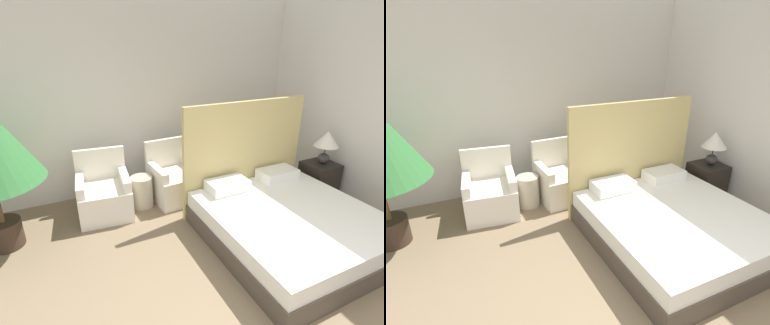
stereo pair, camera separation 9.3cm
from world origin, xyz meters
The scene contains 8 objects.
wall_back centered at (0.00, 3.48, 1.45)m, with size 10.00×0.06×2.90m.
wall_side centered at (2.63, 1.50, 1.45)m, with size 0.06×10.00×2.90m.
bed centered at (1.07, 1.34, 0.27)m, with size 1.86×1.96×1.51m.
armchair_near_window_left centered at (-0.77, 2.81, 0.27)m, with size 0.74×0.75×0.86m.
armchair_near_window_right centered at (0.27, 2.81, 0.27)m, with size 0.71×0.72×0.86m.
nightstand centered at (2.29, 1.94, 0.26)m, with size 0.46×0.44×0.52m.
table_lamp centered at (2.32, 1.94, 0.87)m, with size 0.35×0.35×0.50m.
side_table centered at (-0.25, 2.80, 0.23)m, with size 0.31×0.31×0.45m.
Camera 2 is at (-1.19, -0.98, 2.22)m, focal length 28.00 mm.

